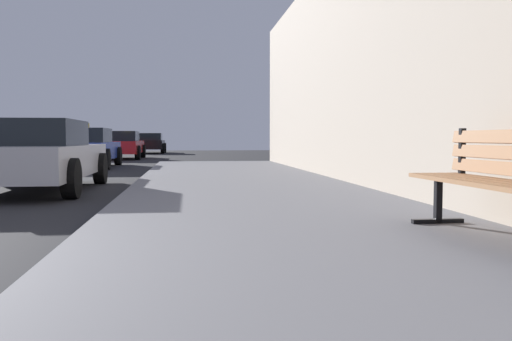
{
  "coord_description": "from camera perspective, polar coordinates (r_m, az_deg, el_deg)",
  "views": [
    {
      "loc": [
        2.96,
        -3.13,
        0.95
      ],
      "look_at": [
        3.92,
        4.5,
        0.49
      ],
      "focal_mm": 38.39,
      "sensor_mm": 36.0,
      "label": 1
    }
  ],
  "objects": [
    {
      "name": "sidewalk",
      "position": [
        3.42,
        11.09,
        -11.46
      ],
      "size": [
        4.0,
        32.0,
        0.15
      ],
      "primitive_type": "cube",
      "color": "slate",
      "rests_on": "ground_plane"
    },
    {
      "name": "bench",
      "position": [
        4.73,
        23.84,
        -0.32
      ],
      "size": [
        0.54,
        1.84,
        0.89
      ],
      "rotation": [
        0.0,
        0.0,
        0.02
      ],
      "color": "#9E6B42",
      "rests_on": "sidewalk"
    },
    {
      "name": "car_silver",
      "position": [
        10.53,
        -22.1,
        1.5
      ],
      "size": [
        2.05,
        4.5,
        1.27
      ],
      "color": "#B7B7BF",
      "rests_on": "ground_plane"
    },
    {
      "name": "car_blue",
      "position": [
        18.55,
        -17.42,
        2.3
      ],
      "size": [
        1.96,
        4.57,
        1.43
      ],
      "color": "#233899",
      "rests_on": "ground_plane"
    },
    {
      "name": "car_red",
      "position": [
        25.98,
        -13.98,
        2.62
      ],
      "size": [
        2.06,
        4.58,
        1.27
      ],
      "color": "red",
      "rests_on": "ground_plane"
    },
    {
      "name": "car_black",
      "position": [
        35.62,
        -11.01,
        2.83
      ],
      "size": [
        1.95,
        4.41,
        1.27
      ],
      "color": "black",
      "rests_on": "ground_plane"
    }
  ]
}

